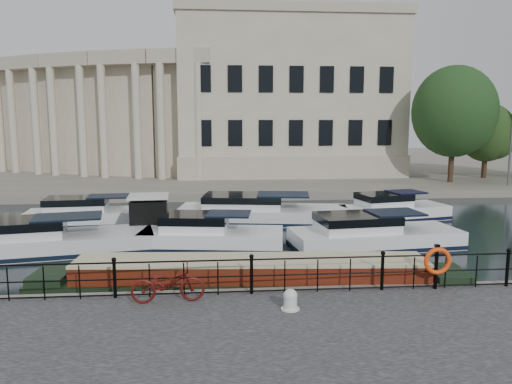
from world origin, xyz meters
TOP-DOWN VIEW (x-y plane):
  - ground_plane at (0.00, 0.00)m, footprint 160.00×160.00m
  - far_bank at (0.00, 39.00)m, footprint 120.00×42.00m
  - railing at (0.00, -2.25)m, footprint 24.14×0.14m
  - civic_building at (-1.00, 34.71)m, footprint 53.55×31.84m
  - bicycle at (-2.42, -2.73)m, footprint 2.13×0.87m
  - mooring_bollard at (0.96, -3.59)m, footprint 0.52×0.52m
  - life_ring_post at (5.67, -2.36)m, footprint 0.86×0.22m
  - narrowboat at (0.09, -0.73)m, footprint 14.45×2.94m
  - harbour_hut at (-4.22, 7.50)m, footprint 2.71×2.31m
  - cabin_cruisers at (-0.60, 7.96)m, footprint 25.95×10.48m
  - trees at (23.17, 23.25)m, footprint 15.91×8.38m

SIDE VIEW (x-z plane):
  - ground_plane at x=0.00m, z-range 0.00..0.00m
  - far_bank at x=0.00m, z-range 0.00..0.55m
  - narrowboat at x=0.09m, z-range -0.40..1.13m
  - cabin_cruisers at x=-0.60m, z-range -0.63..1.36m
  - mooring_bollard at x=0.96m, z-range 0.53..1.11m
  - harbour_hut at x=-4.22m, z-range -0.13..2.03m
  - bicycle at x=-2.42m, z-range 0.55..1.64m
  - railing at x=0.00m, z-range 0.59..1.81m
  - life_ring_post at x=5.67m, z-range 0.73..2.12m
  - trees at x=23.17m, z-range 1.06..10.57m
  - civic_building at x=-1.00m, z-range -1.39..15.46m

